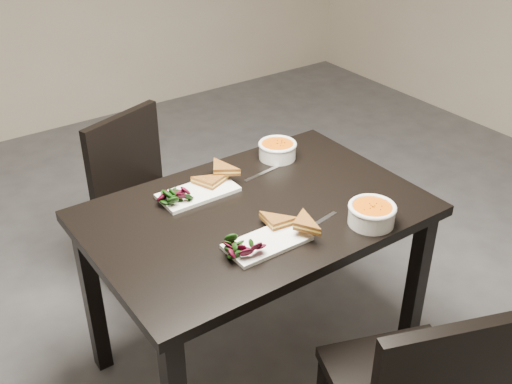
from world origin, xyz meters
TOP-DOWN VIEW (x-y plane):
  - ground at (0.00, 0.00)m, footprint 5.00×5.00m
  - table at (-0.26, -0.25)m, footprint 1.20×0.80m
  - chair_far at (-0.36, 0.49)m, footprint 0.54×0.54m
  - plate_near at (-0.35, -0.45)m, footprint 0.28×0.14m
  - sandwich_near at (-0.29, -0.43)m, footprint 0.15×0.12m
  - salad_near at (-0.45, -0.45)m, footprint 0.09×0.08m
  - soup_bowl_near at (0.02, -0.56)m, footprint 0.17×0.17m
  - cutlery_near at (-0.13, -0.45)m, footprint 0.18×0.05m
  - plate_far at (-0.38, -0.04)m, footprint 0.29×0.15m
  - sandwich_far at (-0.31, -0.06)m, footprint 0.18×0.16m
  - salad_far at (-0.48, -0.04)m, footprint 0.09×0.08m
  - soup_bowl_far at (0.04, 0.02)m, footprint 0.16×0.16m
  - cutlery_far at (-0.09, -0.05)m, footprint 0.18×0.04m

SIDE VIEW (x-z plane):
  - ground at x=0.00m, z-range 0.00..0.00m
  - chair_far at x=-0.36m, z-range 0.06..0.91m
  - table at x=-0.26m, z-range 0.28..1.03m
  - cutlery_near at x=-0.13m, z-range 0.75..0.75m
  - cutlery_far at x=-0.09m, z-range 0.75..0.75m
  - plate_near at x=-0.35m, z-range 0.75..0.76m
  - plate_far at x=-0.38m, z-range 0.75..0.76m
  - salad_near at x=-0.45m, z-range 0.76..0.80m
  - salad_far at x=-0.48m, z-range 0.76..0.81m
  - sandwich_near at x=-0.29m, z-range 0.76..0.81m
  - sandwich_far at x=-0.31m, z-range 0.76..0.81m
  - soup_bowl_far at x=0.04m, z-range 0.75..0.83m
  - soup_bowl_near at x=0.02m, z-range 0.75..0.83m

